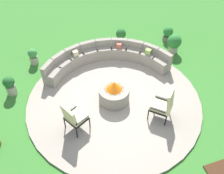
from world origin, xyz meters
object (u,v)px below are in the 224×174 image
at_px(potted_plant_2, 174,43).
at_px(potted_plant_4, 10,85).
at_px(potted_plant_5, 121,36).
at_px(lounge_chair_front_left, 74,117).
at_px(curved_stone_bench, 106,58).
at_px(lounge_chair_front_right, 164,105).
at_px(potted_plant_3, 168,34).
at_px(fire_pit, 114,93).
at_px(potted_plant_0, 33,56).

height_order(potted_plant_2, potted_plant_4, potted_plant_2).
xyz_separation_m(potted_plant_2, potted_plant_4, (-6.12, -0.37, -0.05)).
distance_m(potted_plant_2, potted_plant_5, 2.12).
bearing_deg(potted_plant_4, lounge_chair_front_left, -51.60).
xyz_separation_m(curved_stone_bench, lounge_chair_front_right, (0.85, -2.91, 0.27)).
bearing_deg(lounge_chair_front_left, potted_plant_3, 96.44).
relative_size(fire_pit, curved_stone_bench, 0.22).
bearing_deg(potted_plant_2, potted_plant_5, 145.60).
distance_m(lounge_chair_front_right, potted_plant_4, 4.91).
bearing_deg(lounge_chair_front_left, potted_plant_5, 114.67).
distance_m(fire_pit, lounge_chair_front_left, 1.61).
bearing_deg(potted_plant_2, fire_pit, -149.89).
bearing_deg(lounge_chair_front_left, potted_plant_0, 163.94).
distance_m(fire_pit, curved_stone_bench, 1.81).
bearing_deg(potted_plant_4, potted_plant_2, 3.47).
xyz_separation_m(potted_plant_0, potted_plant_2, (5.25, -1.00, 0.09)).
bearing_deg(fire_pit, lounge_chair_front_left, -153.06).
height_order(potted_plant_2, potted_plant_3, potted_plant_2).
xyz_separation_m(fire_pit, potted_plant_4, (-3.08, 1.39, 0.02)).
relative_size(lounge_chair_front_left, potted_plant_5, 1.59).
bearing_deg(curved_stone_bench, fire_pit, -99.09).
bearing_deg(curved_stone_bench, potted_plant_5, 49.32).
relative_size(lounge_chair_front_right, potted_plant_4, 1.59).
height_order(fire_pit, lounge_chair_front_left, lounge_chair_front_left).
height_order(potted_plant_3, potted_plant_4, potted_plant_4).
relative_size(curved_stone_bench, lounge_chair_front_left, 4.17).
bearing_deg(lounge_chair_front_left, potted_plant_2, 90.12).
bearing_deg(potted_plant_3, potted_plant_4, -169.42).
distance_m(lounge_chair_front_right, potted_plant_0, 5.13).
relative_size(potted_plant_0, potted_plant_3, 1.01).
relative_size(curved_stone_bench, potted_plant_0, 7.01).
relative_size(curved_stone_bench, potted_plant_2, 5.72).
bearing_deg(potted_plant_3, potted_plant_2, -101.25).
distance_m(curved_stone_bench, lounge_chair_front_left, 3.04).
xyz_separation_m(curved_stone_bench, potted_plant_3, (2.90, 0.77, -0.03)).
xyz_separation_m(potted_plant_0, potted_plant_5, (3.50, 0.20, 0.04)).
bearing_deg(potted_plant_5, fire_pit, -113.52).
relative_size(fire_pit, potted_plant_3, 1.54).
bearing_deg(curved_stone_bench, lounge_chair_front_left, -124.13).
height_order(potted_plant_0, potted_plant_3, potted_plant_0).
height_order(potted_plant_2, potted_plant_5, potted_plant_2).
height_order(fire_pit, potted_plant_5, fire_pit).
distance_m(potted_plant_2, potted_plant_3, 0.82).
relative_size(fire_pit, lounge_chair_front_right, 0.86).
xyz_separation_m(potted_plant_0, potted_plant_3, (5.41, -0.20, -0.01)).
xyz_separation_m(lounge_chair_front_right, potted_plant_5, (0.15, 4.07, -0.24)).
xyz_separation_m(lounge_chair_front_left, potted_plant_3, (4.61, 3.28, -0.28)).
bearing_deg(potted_plant_0, potted_plant_4, -122.39).
distance_m(fire_pit, potted_plant_5, 3.22).
xyz_separation_m(potted_plant_3, potted_plant_5, (-1.91, 0.39, 0.05)).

